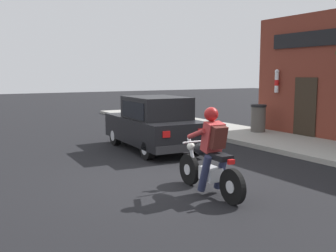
{
  "coord_description": "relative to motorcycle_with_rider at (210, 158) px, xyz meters",
  "views": [
    {
      "loc": [
        -4.2,
        -7.04,
        2.21
      ],
      "look_at": [
        0.7,
        1.1,
        0.95
      ],
      "focal_mm": 42.0,
      "sensor_mm": 36.0,
      "label": 1
    }
  ],
  "objects": [
    {
      "name": "ground_plane",
      "position": [
        -0.11,
        1.38,
        -0.68
      ],
      "size": [
        80.0,
        80.0,
        0.0
      ],
      "primitive_type": "plane",
      "color": "black"
    },
    {
      "name": "sidewalk_curb",
      "position": [
        5.14,
        4.38,
        -0.61
      ],
      "size": [
        2.6,
        22.0,
        0.14
      ],
      "primitive_type": "cube",
      "color": "#9E9B93",
      "rests_on": "ground"
    },
    {
      "name": "motorcycle_with_rider",
      "position": [
        0.0,
        0.0,
        0.0
      ],
      "size": [
        0.56,
        2.02,
        1.62
      ],
      "color": "black",
      "rests_on": "ground"
    },
    {
      "name": "car_hatchback",
      "position": [
        1.17,
        4.28,
        0.09
      ],
      "size": [
        1.86,
        3.87,
        1.57
      ],
      "color": "black",
      "rests_on": "ground"
    },
    {
      "name": "trash_bin",
      "position": [
        5.74,
        4.72,
        -0.04
      ],
      "size": [
        0.56,
        0.56,
        0.98
      ],
      "color": "#514C47",
      "rests_on": "sidewalk_curb"
    }
  ]
}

